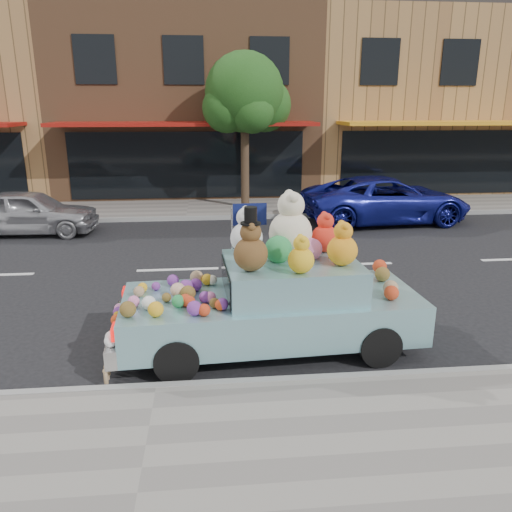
{
  "coord_description": "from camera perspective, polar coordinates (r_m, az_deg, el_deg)",
  "views": [
    {
      "loc": [
        0.72,
        -10.65,
        3.51
      ],
      "look_at": [
        1.44,
        -3.23,
        1.25
      ],
      "focal_mm": 35.0,
      "sensor_mm": 36.0,
      "label": 1
    }
  ],
  "objects": [
    {
      "name": "ground",
      "position": [
        11.23,
        -8.92,
        -1.56
      ],
      "size": [
        120.0,
        120.0,
        0.0
      ],
      "primitive_type": "plane",
      "color": "black",
      "rests_on": "ground"
    },
    {
      "name": "near_sidewalk",
      "position": [
        5.44,
        -12.88,
        -22.97
      ],
      "size": [
        60.0,
        3.0,
        0.12
      ],
      "primitive_type": "cube",
      "color": "gray",
      "rests_on": "ground"
    },
    {
      "name": "far_sidewalk",
      "position": [
        17.51,
        -7.8,
        5.33
      ],
      "size": [
        60.0,
        3.0,
        0.12
      ],
      "primitive_type": "cube",
      "color": "gray",
      "rests_on": "ground"
    },
    {
      "name": "near_kerb",
      "position": [
        6.65,
        -11.3,
        -14.68
      ],
      "size": [
        60.0,
        0.12,
        0.13
      ],
      "primitive_type": "cube",
      "color": "gray",
      "rests_on": "ground"
    },
    {
      "name": "far_kerb",
      "position": [
        16.04,
        -7.99,
        4.29
      ],
      "size": [
        60.0,
        0.12,
        0.13
      ],
      "primitive_type": "cube",
      "color": "gray",
      "rests_on": "ground"
    },
    {
      "name": "storefront_mid",
      "position": [
        22.63,
        -7.68,
        17.05
      ],
      "size": [
        10.0,
        9.8,
        7.3
      ],
      "color": "brown",
      "rests_on": "ground"
    },
    {
      "name": "storefront_right",
      "position": [
        24.45,
        17.52,
        16.43
      ],
      "size": [
        10.0,
        9.8,
        7.3
      ],
      "color": "#A27644",
      "rests_on": "ground"
    },
    {
      "name": "street_tree",
      "position": [
        17.25,
        -1.23,
        17.46
      ],
      "size": [
        3.0,
        2.7,
        5.22
      ],
      "color": "#38281C",
      "rests_on": "ground"
    },
    {
      "name": "car_silver",
      "position": [
        15.44,
        -24.49,
        4.6
      ],
      "size": [
        3.79,
        1.68,
        1.27
      ],
      "primitive_type": "imported",
      "rotation": [
        0.0,
        0.0,
        1.52
      ],
      "color": "#AFAFB4",
      "rests_on": "ground"
    },
    {
      "name": "car_blue",
      "position": [
        16.02,
        14.64,
        6.25
      ],
      "size": [
        5.29,
        2.76,
        1.42
      ],
      "primitive_type": "imported",
      "rotation": [
        0.0,
        0.0,
        1.65
      ],
      "color": "navy",
      "rests_on": "ground"
    },
    {
      "name": "art_car",
      "position": [
        7.38,
        1.99,
        -4.63
      ],
      "size": [
        4.57,
        1.98,
        2.31
      ],
      "rotation": [
        0.0,
        0.0,
        0.05
      ],
      "color": "black",
      "rests_on": "ground"
    }
  ]
}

